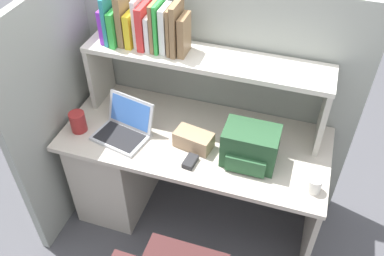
{
  "coord_description": "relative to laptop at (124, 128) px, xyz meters",
  "views": [
    {
      "loc": [
        0.54,
        -1.73,
        2.43
      ],
      "look_at": [
        0.0,
        -0.05,
        0.85
      ],
      "focal_mm": 38.74,
      "sensor_mm": 36.0,
      "label": 1
    }
  ],
  "objects": [
    {
      "name": "reference_books_on_shelf",
      "position": [
        0.05,
        0.3,
        0.53
      ],
      "size": [
        0.51,
        0.18,
        0.3
      ],
      "color": "purple",
      "rests_on": "overhead_hutch"
    },
    {
      "name": "snack_canister",
      "position": [
        -0.28,
        -0.05,
        0.01
      ],
      "size": [
        0.1,
        0.1,
        0.13
      ],
      "primitive_type": "cylinder",
      "color": "maroon",
      "rests_on": "desk"
    },
    {
      "name": "ground_plane",
      "position": [
        0.41,
        0.1,
        -0.78
      ],
      "size": [
        8.0,
        8.0,
        0.0
      ],
      "primitive_type": "plane",
      "color": "#4C4C51"
    },
    {
      "name": "backpack",
      "position": [
        0.76,
        0.01,
        0.06
      ],
      "size": [
        0.3,
        0.22,
        0.23
      ],
      "color": "#264C2D",
      "rests_on": "desk"
    },
    {
      "name": "tissue_box",
      "position": [
        0.43,
        0.03,
        -0.0
      ],
      "size": [
        0.24,
        0.16,
        0.1
      ],
      "primitive_type": "cube",
      "rotation": [
        0.0,
        0.0,
        -0.17
      ],
      "color": "#9E7F60",
      "rests_on": "desk"
    },
    {
      "name": "cubicle_partition_rear",
      "position": [
        0.41,
        0.48,
        -0.01
      ],
      "size": [
        1.84,
        0.05,
        1.55
      ],
      "primitive_type": "cube",
      "color": "#939991",
      "rests_on": "ground_plane"
    },
    {
      "name": "computer_mouse",
      "position": [
        0.45,
        -0.11,
        -0.03
      ],
      "size": [
        0.07,
        0.11,
        0.03
      ],
      "primitive_type": "cube",
      "rotation": [
        0.0,
        0.0,
        -0.12
      ],
      "color": "#262628",
      "rests_on": "desk"
    },
    {
      "name": "desk",
      "position": [
        0.02,
        0.1,
        -0.38
      ],
      "size": [
        1.6,
        0.7,
        0.73
      ],
      "color": "beige",
      "rests_on": "ground_plane"
    },
    {
      "name": "laptop",
      "position": [
        0.0,
        0.0,
        0.0
      ],
      "size": [
        0.36,
        0.32,
        0.22
      ],
      "color": "#B7BABF",
      "rests_on": "desk"
    },
    {
      "name": "paper_cup",
      "position": [
        1.13,
        -0.1,
        -0.01
      ],
      "size": [
        0.08,
        0.08,
        0.09
      ],
      "primitive_type": "cylinder",
      "color": "white",
      "rests_on": "desk"
    },
    {
      "name": "overhead_hutch",
      "position": [
        0.41,
        0.3,
        0.3
      ],
      "size": [
        1.44,
        0.28,
        0.45
      ],
      "color": "#BCB7AC",
      "rests_on": "desk"
    },
    {
      "name": "cubicle_partition_left",
      "position": [
        -0.44,
        0.05,
        -0.01
      ],
      "size": [
        0.05,
        1.06,
        1.55
      ],
      "primitive_type": "cube",
      "color": "#939991",
      "rests_on": "ground_plane"
    }
  ]
}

